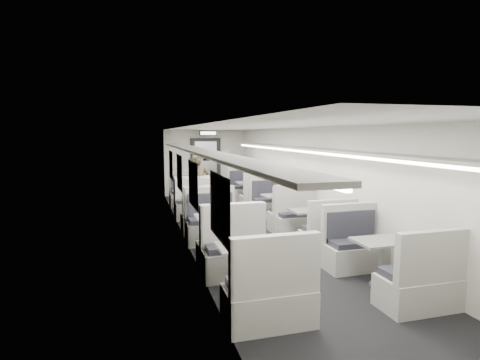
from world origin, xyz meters
TOP-DOWN VIEW (x-y plane):
  - room at (0.00, 0.00)m, footprint 3.24×12.24m
  - booth_left_a at (-1.00, 3.20)m, footprint 1.00×2.02m
  - booth_left_b at (-1.00, 1.42)m, footprint 1.03×2.10m
  - booth_left_c at (-1.00, -0.98)m, footprint 1.06×2.16m
  - booth_left_d at (-1.00, -2.87)m, footprint 1.05×2.14m
  - booth_right_a at (1.00, 3.51)m, footprint 1.07×2.16m
  - booth_right_b at (1.00, 1.08)m, footprint 1.02×2.08m
  - booth_right_c at (1.00, -0.66)m, footprint 0.97×1.97m
  - booth_right_d at (1.00, -3.05)m, footprint 1.00×2.02m
  - passenger at (-0.83, 2.44)m, footprint 0.66×0.47m
  - window_a at (-1.49, 3.40)m, footprint 0.02×1.18m
  - window_b at (-1.49, 1.20)m, footprint 0.02×1.18m
  - window_c at (-1.49, -1.00)m, footprint 0.02×1.18m
  - window_d at (-1.49, -3.20)m, footprint 0.02×1.18m
  - luggage_rack_left at (-1.24, -0.30)m, footprint 0.46×10.40m
  - luggage_rack_right at (1.24, -0.30)m, footprint 0.46×10.40m
  - vestibule_door at (0.00, 5.93)m, footprint 1.10×0.13m
  - exit_sign at (0.00, 5.44)m, footprint 0.62×0.12m
  - wall_notice at (0.75, 5.92)m, footprint 0.32×0.02m

SIDE VIEW (x-z plane):
  - booth_right_c at x=1.00m, z-range -0.17..0.88m
  - booth_left_a at x=-1.00m, z-range -0.18..0.90m
  - booth_right_d at x=1.00m, z-range -0.18..0.90m
  - booth_right_b at x=1.00m, z-range -0.18..0.93m
  - booth_left_b at x=-1.00m, z-range -0.19..0.94m
  - booth_left_d at x=-1.00m, z-range -0.19..0.95m
  - booth_left_c at x=-1.00m, z-range -0.19..0.96m
  - booth_right_a at x=1.00m, z-range -0.19..0.96m
  - passenger at x=-0.83m, z-range 0.00..1.72m
  - vestibule_door at x=0.00m, z-range -0.01..2.09m
  - room at x=0.00m, z-range -0.12..2.52m
  - window_a at x=-1.49m, z-range 0.93..1.77m
  - window_b at x=-1.49m, z-range 0.93..1.77m
  - window_c at x=-1.49m, z-range 0.93..1.77m
  - window_d at x=-1.49m, z-range 0.93..1.77m
  - wall_notice at x=0.75m, z-range 1.30..1.70m
  - luggage_rack_left at x=-1.24m, z-range 1.87..1.96m
  - luggage_rack_right at x=1.24m, z-range 1.87..1.96m
  - exit_sign at x=0.00m, z-range 2.20..2.36m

